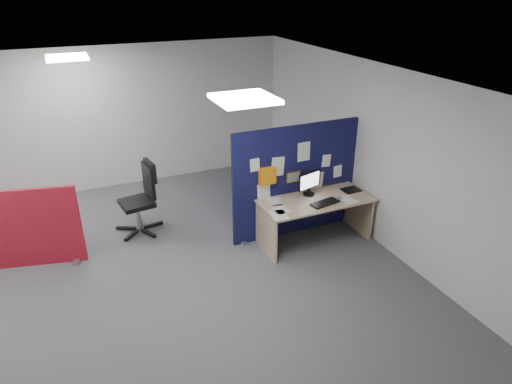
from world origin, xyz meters
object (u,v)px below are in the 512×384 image
object	(u,v)px
main_desk	(314,209)
monitor_main	(309,182)
navy_divider	(297,181)
red_divider	(22,230)
office_chair	(143,193)

from	to	relation	value
main_desk	monitor_main	distance (m)	0.41
navy_divider	red_divider	distance (m)	4.05
main_desk	office_chair	size ratio (longest dim) A/B	1.49
navy_divider	office_chair	world-z (taller)	navy_divider
navy_divider	main_desk	distance (m)	0.51
red_divider	office_chair	world-z (taller)	red_divider
navy_divider	office_chair	bearing A→B (deg)	154.82
monitor_main	red_divider	size ratio (longest dim) A/B	0.27
main_desk	red_divider	world-z (taller)	red_divider
main_desk	red_divider	size ratio (longest dim) A/B	1.09
navy_divider	main_desk	size ratio (longest dim) A/B	1.28
red_divider	navy_divider	bearing A→B (deg)	3.21
navy_divider	main_desk	world-z (taller)	navy_divider
main_desk	red_divider	xyz separation A→B (m)	(-4.10, 1.03, 0.03)
main_desk	monitor_main	size ratio (longest dim) A/B	4.04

